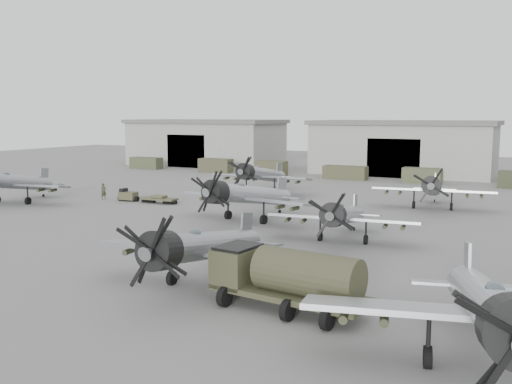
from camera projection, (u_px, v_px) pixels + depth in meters
ground at (196, 257)px, 38.88m from camera, size 220.00×220.00×0.00m
hangar_left at (206, 142)px, 110.11m from camera, size 29.00×14.80×8.70m
hangar_center at (403, 147)px, 92.96m from camera, size 29.00×14.80×8.70m
support_truck_0 at (146, 163)px, 102.33m from camera, size 5.92×2.20×2.04m
support_truck_1 at (216, 165)px, 95.74m from camera, size 5.75×2.20×2.31m
support_truck_2 at (271, 168)px, 91.07m from camera, size 4.96×2.20×2.31m
support_truck_3 at (345, 173)px, 85.52m from camera, size 6.58×2.20×2.00m
support_truck_4 at (422, 176)px, 80.40m from camera, size 5.35×2.20×2.18m
aircraft_near_1 at (200, 247)px, 31.26m from camera, size 13.09×11.78×5.24m
aircraft_near_2 at (490, 308)px, 20.92m from camera, size 14.06×12.66×5.59m
aircraft_mid_0 at (11, 182)px, 61.67m from camera, size 13.16×11.85×5.23m
aircraft_mid_1 at (244, 195)px, 51.29m from camera, size 13.55×12.19×5.38m
aircraft_mid_2 at (343, 215)px, 42.85m from camera, size 11.64×10.47×4.62m
aircraft_far_0 at (260, 174)px, 70.14m from camera, size 12.80×11.52×5.15m
aircraft_far_1 at (433, 188)px, 58.00m from camera, size 12.32×11.09×4.90m
fuel_tanker at (287, 275)px, 28.04m from camera, size 8.29×3.55×3.10m
tug_trailer at (140, 197)px, 63.37m from camera, size 7.17×1.72×1.43m
ground_crew at (104, 191)px, 65.08m from camera, size 0.64×0.79×1.87m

